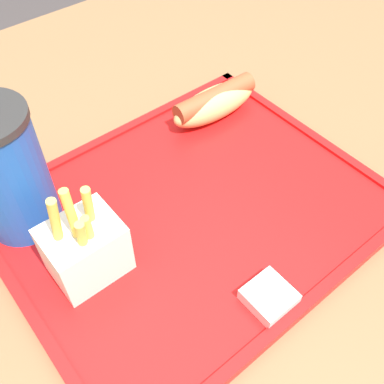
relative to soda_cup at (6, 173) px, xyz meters
The scene contains 6 objects.
dining_table 0.50m from the soda_cup, 49.24° to the right, with size 1.36×1.15×0.74m.
food_tray 0.21m from the soda_cup, 35.22° to the right, with size 0.42×0.34×0.01m.
soda_cup is the anchor object (origin of this frame).
hot_dog_far 0.29m from the soda_cup, ahead, with size 0.14×0.05×0.05m.
fries_carton 0.11m from the soda_cup, 77.47° to the right, with size 0.07×0.06×0.12m.
sauce_cup_mayo 0.29m from the soda_cup, 60.53° to the right, with size 0.04×0.04×0.02m.
Camera 1 is at (-0.18, -0.22, 1.16)m, focal length 42.00 mm.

